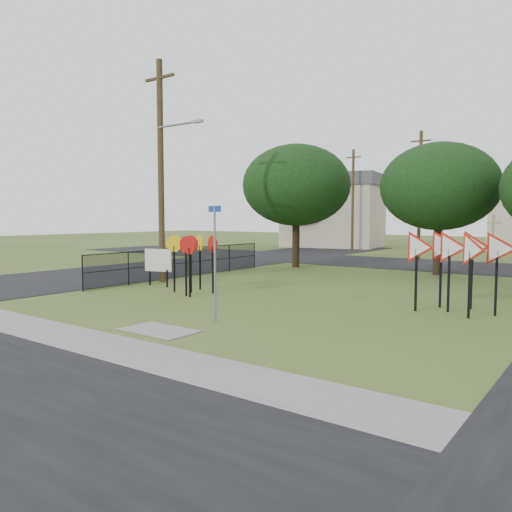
{
  "coord_description": "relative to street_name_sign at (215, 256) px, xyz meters",
  "views": [
    {
      "loc": [
        9.74,
        -11.27,
        2.99
      ],
      "look_at": [
        -0.82,
        3.0,
        1.6
      ],
      "focal_mm": 35.0,
      "sensor_mm": 36.0,
      "label": 1
    }
  ],
  "objects": [
    {
      "name": "ground",
      "position": [
        -0.44,
        0.66,
        -1.88
      ],
      "size": [
        140.0,
        140.0,
        0.0
      ],
      "primitive_type": "plane",
      "color": "#3F5720"
    },
    {
      "name": "sidewalk",
      "position": [
        -0.44,
        -3.54,
        -1.87
      ],
      "size": [
        30.0,
        1.6,
        0.02
      ],
      "primitive_type": "cube",
      "color": "gray",
      "rests_on": "ground"
    },
    {
      "name": "planting_strip",
      "position": [
        -0.44,
        -4.74,
        -1.87
      ],
      "size": [
        30.0,
        0.8,
        0.02
      ],
      "primitive_type": "cube",
      "color": "#3F5720",
      "rests_on": "ground"
    },
    {
      "name": "street_left",
      "position": [
        -12.44,
        10.66,
        -1.87
      ],
      "size": [
        8.0,
        50.0,
        0.02
      ],
      "primitive_type": "cube",
      "color": "black",
      "rests_on": "ground"
    },
    {
      "name": "street_far",
      "position": [
        -0.44,
        20.66,
        -1.87
      ],
      "size": [
        60.0,
        8.0,
        0.02
      ],
      "primitive_type": "cube",
      "color": "black",
      "rests_on": "ground"
    },
    {
      "name": "curb_pad",
      "position": [
        -0.44,
        -1.74,
        -1.87
      ],
      "size": [
        2.0,
        1.2,
        0.02
      ],
      "primitive_type": "cube",
      "color": "gray",
      "rests_on": "ground"
    },
    {
      "name": "street_name_sign",
      "position": [
        0.0,
        0.0,
        0.0
      ],
      "size": [
        0.65,
        0.25,
        3.31
      ],
      "color": "gray",
      "rests_on": "ground"
    },
    {
      "name": "stop_sign_cluster",
      "position": [
        -4.25,
        3.51,
        -0.17
      ],
      "size": [
        2.15,
        1.89,
        2.29
      ],
      "color": "black",
      "rests_on": "ground"
    },
    {
      "name": "yield_sign_cluster",
      "position": [
        5.13,
        5.6,
        0.04
      ],
      "size": [
        3.35,
        2.17,
        2.62
      ],
      "color": "black",
      "rests_on": "ground"
    },
    {
      "name": "info_board",
      "position": [
        -6.84,
        4.09,
        -0.81
      ],
      "size": [
        1.26,
        0.39,
        1.62
      ],
      "color": "black",
      "rests_on": "ground"
    },
    {
      "name": "utility_pole_main",
      "position": [
        -7.67,
        5.15,
        3.33
      ],
      "size": [
        3.55,
        0.33,
        10.0
      ],
      "color": "#4B3B22",
      "rests_on": "ground"
    },
    {
      "name": "far_pole_a",
      "position": [
        -2.44,
        24.66,
        2.72
      ],
      "size": [
        1.4,
        0.24,
        9.0
      ],
      "color": "#4B3B22",
      "rests_on": "ground"
    },
    {
      "name": "far_pole_c",
      "position": [
        -10.44,
        30.66,
        2.72
      ],
      "size": [
        1.4,
        0.24,
        9.0
      ],
      "color": "#4B3B22",
      "rests_on": "ground"
    },
    {
      "name": "fence_run",
      "position": [
        -8.04,
        6.91,
        -1.09
      ],
      "size": [
        0.05,
        11.55,
        1.5
      ],
      "color": "black",
      "rests_on": "ground"
    },
    {
      "name": "house_left",
      "position": [
        -14.44,
        34.66,
        1.77
      ],
      "size": [
        10.58,
        8.88,
        7.2
      ],
      "color": "beige",
      "rests_on": "ground"
    },
    {
      "name": "tree_near_left",
      "position": [
        -6.44,
        14.66,
        2.98
      ],
      "size": [
        6.4,
        6.4,
        7.27
      ],
      "color": "black",
      "rests_on": "ground"
    },
    {
      "name": "tree_near_mid",
      "position": [
        1.56,
        15.66,
        2.66
      ],
      "size": [
        6.0,
        6.0,
        6.8
      ],
      "color": "black",
      "rests_on": "ground"
    },
    {
      "name": "tree_far_left",
      "position": [
        -16.44,
        30.66,
        3.29
      ],
      "size": [
        6.8,
        6.8,
        7.73
      ],
      "color": "black",
      "rests_on": "ground"
    }
  ]
}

